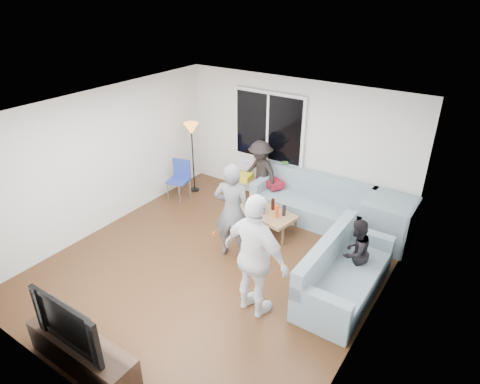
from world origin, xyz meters
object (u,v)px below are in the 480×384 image
Objects in this scene: floor_lamp at (193,158)px; spectator_right at (355,252)px; spectator_back at (260,173)px; player_right at (256,257)px; side_chair at (178,181)px; coffee_table at (266,221)px; player_left at (232,211)px; sofa_back_section at (311,199)px; television at (74,320)px; tv_console at (83,353)px; sofa_right_section at (346,270)px.

floor_lamp is 1.42× the size of spectator_right.
floor_lamp reaches higher than spectator_back.
side_chair is at bearing -22.15° from player_right.
spectator_back is at bearing -50.01° from player_right.
coffee_table is 1.00× the size of spectator_right.
floor_lamp is 2.60m from player_left.
coffee_table is 1.17m from player_left.
television is at bearing -98.75° from sofa_back_section.
floor_lamp is 4.89m from tv_console.
player_right is (3.15, -2.46, 0.14)m from floor_lamp.
tv_console is (-1.20, -2.00, -0.70)m from player_right.
spectator_right is (1.39, -1.38, 0.12)m from sofa_back_section.
side_chair is at bearing 116.29° from television.
spectator_back is at bearing -100.62° from spectator_right.
side_chair is 0.76× the size of television.
floor_lamp is at bearing -173.28° from sofa_back_section.
spectator_back is 1.21× the size of television.
spectator_back is (-0.60, 1.86, -0.16)m from player_left.
spectator_right is (4.07, -0.55, 0.12)m from side_chair.
player_right is at bearing 59.01° from tv_console.
tv_console is (1.95, -4.45, -0.56)m from floor_lamp.
sofa_right_section is 1.76× the size of television.
floor_lamp is 1.54m from spectator_back.
side_chair is at bearing 77.69° from sofa_right_section.
player_left reaches higher than tv_console.
television is (-0.24, -3.91, 0.57)m from coffee_table.
coffee_table is at bearing -87.22° from spectator_right.
player_right reaches higher than floor_lamp.
player_left is (-0.08, -0.97, 0.65)m from coffee_table.
spectator_back is at bearing 95.31° from tv_console.
side_chair is 3.73m from player_right.
floor_lamp reaches higher than television.
player_right reaches higher than sofa_right_section.
player_right is at bearing 138.93° from sofa_right_section.
player_right is 1.69× the size of spectator_right.
player_left is at bearing -94.79° from coffee_table.
player_right reaches higher than tv_console.
sofa_right_section is at bearing -51.03° from sofa_back_section.
tv_console is (-0.24, -3.91, 0.02)m from coffee_table.
spectator_back is at bearing 95.31° from television.
television is at bearing -77.14° from side_chair.
tv_console is (-0.73, -4.77, -0.20)m from sofa_back_section.
side_chair is 0.63× the size of spectator_back.
spectator_right reaches higher than sofa_right_section.
player_left reaches higher than spectator_right.
television is (-0.16, -2.94, -0.08)m from player_left.
player_left reaches higher than floor_lamp.
player_right is at bearing -43.83° from spectator_back.
player_right is (3.15, -1.95, 0.49)m from side_chair.
side_chair reaches higher than coffee_table.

